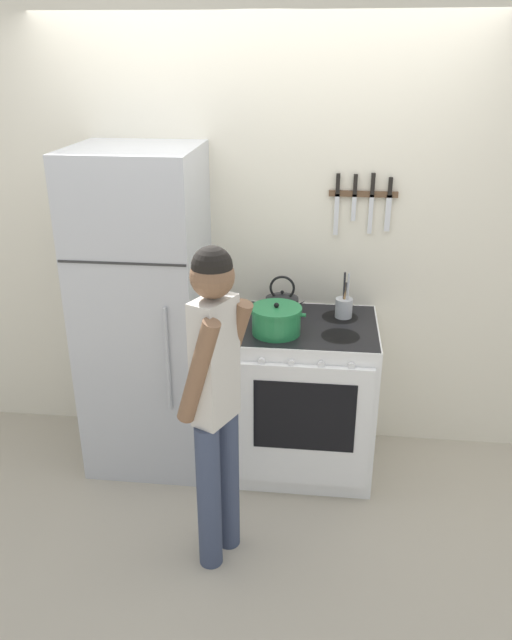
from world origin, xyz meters
TOP-DOWN VIEW (x-y plane):
  - ground_plane at (0.00, 0.00)m, footprint 14.00×14.00m
  - wall_back at (0.00, 0.03)m, footprint 10.00×0.06m
  - refrigerator at (-0.63, -0.32)m, footprint 0.67×0.67m
  - stove_range at (0.30, -0.35)m, footprint 0.76×0.69m
  - dutch_oven_pot at (0.13, -0.45)m, footprint 0.31×0.27m
  - tea_kettle at (0.14, -0.19)m, footprint 0.24×0.19m
  - utensil_jar at (0.49, -0.19)m, footprint 0.10×0.10m
  - person at (-0.09, -1.13)m, footprint 0.35×0.39m
  - wall_knife_strip at (0.57, -0.02)m, footprint 0.38×0.03m

SIDE VIEW (x-z plane):
  - ground_plane at x=0.00m, z-range 0.00..0.00m
  - stove_range at x=0.30m, z-range 0.01..0.92m
  - person at x=-0.09m, z-range 0.11..1.70m
  - refrigerator at x=-0.63m, z-range 0.00..1.86m
  - utensil_jar at x=0.49m, z-range 0.83..1.11m
  - tea_kettle at x=0.14m, z-range 0.86..1.09m
  - dutch_oven_pot at x=0.13m, z-range 0.89..1.07m
  - wall_back at x=0.00m, z-range 0.00..2.55m
  - wall_knife_strip at x=0.57m, z-range 1.40..1.75m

